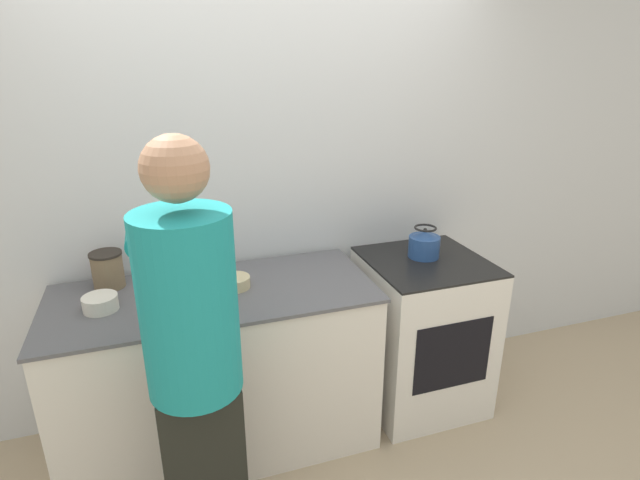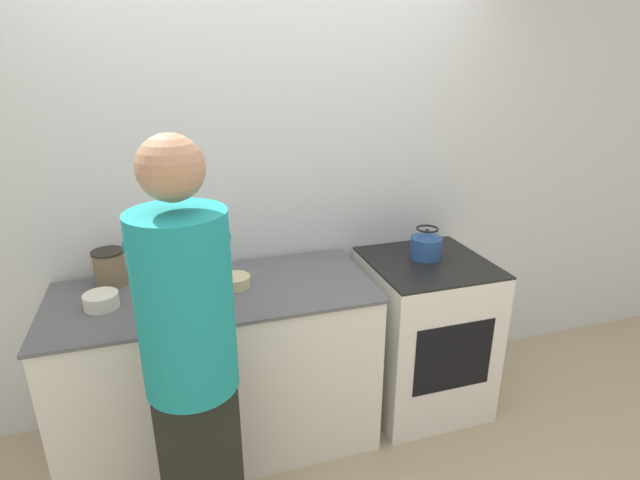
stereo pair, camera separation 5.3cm
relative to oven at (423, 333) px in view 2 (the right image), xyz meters
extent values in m
plane|color=tan|center=(-0.82, -0.33, -0.46)|extent=(12.00, 12.00, 0.00)
cube|color=silver|center=(-0.82, 0.41, 0.84)|extent=(8.00, 0.05, 2.60)
cube|color=silver|center=(-1.19, 0.01, -0.02)|extent=(1.57, 0.68, 0.89)
cube|color=#56565B|center=(-1.19, 0.01, 0.44)|extent=(1.59, 0.70, 0.02)
cube|color=silver|center=(0.00, 0.00, -0.01)|extent=(0.66, 0.67, 0.91)
cube|color=black|center=(0.00, 0.00, 0.46)|extent=(0.66, 0.67, 0.01)
cube|color=black|center=(0.00, -0.33, 0.04)|extent=(0.46, 0.01, 0.40)
cube|color=black|center=(-1.34, -0.62, -0.05)|extent=(0.31, 0.19, 0.83)
cylinder|color=teal|center=(-1.34, -0.62, 0.71)|extent=(0.35, 0.35, 0.69)
sphere|color=#A87A5B|center=(-1.34, -0.62, 1.21)|extent=(0.23, 0.23, 0.23)
cylinder|color=teal|center=(-1.49, -0.31, 0.89)|extent=(0.10, 0.30, 0.10)
cylinder|color=teal|center=(-1.19, -0.31, 0.89)|extent=(0.10, 0.30, 0.10)
cube|color=tan|center=(-1.36, 0.03, 0.46)|extent=(0.30, 0.18, 0.02)
cube|color=silver|center=(-1.32, 0.01, 0.47)|extent=(0.13, 0.05, 0.01)
cube|color=black|center=(-1.42, 0.00, 0.47)|extent=(0.08, 0.04, 0.01)
cylinder|color=#284C8C|center=(0.01, 0.06, 0.52)|extent=(0.18, 0.18, 0.12)
cone|color=#284C8C|center=(0.01, 0.06, 0.60)|extent=(0.14, 0.14, 0.03)
sphere|color=black|center=(0.01, 0.06, 0.62)|extent=(0.02, 0.02, 0.02)
torus|color=black|center=(0.01, 0.06, 0.64)|extent=(0.13, 0.13, 0.01)
cylinder|color=silver|center=(-1.71, -0.01, 0.48)|extent=(0.16, 0.16, 0.07)
cylinder|color=#C6B789|center=(-1.08, 0.03, 0.48)|extent=(0.15, 0.15, 0.06)
cylinder|color=#756047|center=(-1.68, 0.24, 0.53)|extent=(0.15, 0.15, 0.17)
cylinder|color=#28231E|center=(-1.68, 0.24, 0.63)|extent=(0.16, 0.16, 0.01)
camera|label=1|loc=(-1.41, -2.27, 1.55)|focal=28.00mm
camera|label=2|loc=(-1.35, -2.28, 1.55)|focal=28.00mm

